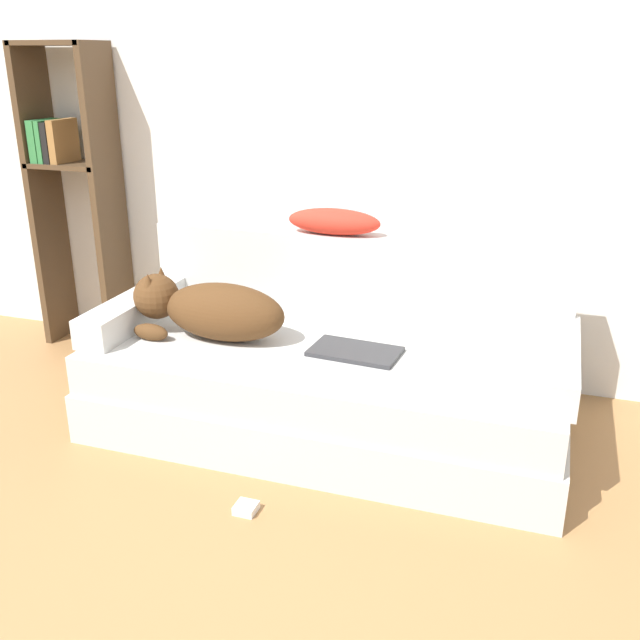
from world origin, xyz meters
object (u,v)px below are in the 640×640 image
Objects in this scene: throw_pillow at (334,221)px; bookshelf at (72,180)px; couch at (327,389)px; power_adapter at (246,508)px; laptop at (355,351)px; dog at (209,309)px.

throw_pillow is 0.27× the size of bookshelf.
power_adapter is at bearing -97.44° from couch.
throw_pillow reaches higher than laptop.
bookshelf is at bearing 173.37° from throw_pillow.
laptop is 0.63m from throw_pillow.
dog is 1.29m from bookshelf.
dog reaches higher than power_adapter.
throw_pillow is 1.30m from power_adapter.
dog is 0.88m from power_adapter.
dog is 0.67m from throw_pillow.
couch is at bearing 82.56° from power_adapter.
bookshelf is at bearing 150.64° from dog.
bookshelf is (-1.58, 0.55, 0.70)m from couch.
throw_pillow reaches higher than dog.
couch is 25.63× the size of power_adapter.
dog is at bearing -173.22° from couch.
couch is 0.60m from dog.
dog is 0.43× the size of bookshelf.
power_adapter is (-0.21, -0.62, -0.37)m from laptop.
laptop reaches higher than power_adapter.
dog is at bearing -173.45° from laptop.
throw_pillow is at bearing 122.74° from laptop.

